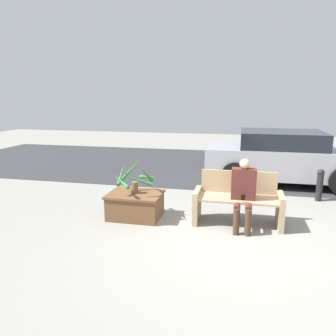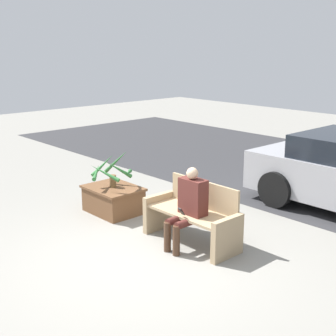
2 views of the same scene
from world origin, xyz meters
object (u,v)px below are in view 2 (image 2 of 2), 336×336
object	(u,v)px
planter_box	(113,199)
person_seated	(189,204)
bench	(193,215)
potted_plant	(111,170)

from	to	relation	value
planter_box	person_seated	bearing A→B (deg)	-1.86
bench	person_seated	world-z (taller)	person_seated
person_seated	planter_box	world-z (taller)	person_seated
bench	planter_box	world-z (taller)	bench
bench	person_seated	size ratio (longest dim) A/B	1.28
bench	potted_plant	world-z (taller)	potted_plant
person_seated	planter_box	xyz separation A→B (m)	(-1.94, 0.06, -0.41)
bench	person_seated	distance (m)	0.32
planter_box	potted_plant	bearing A→B (deg)	-96.24
bench	person_seated	bearing A→B (deg)	-65.45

